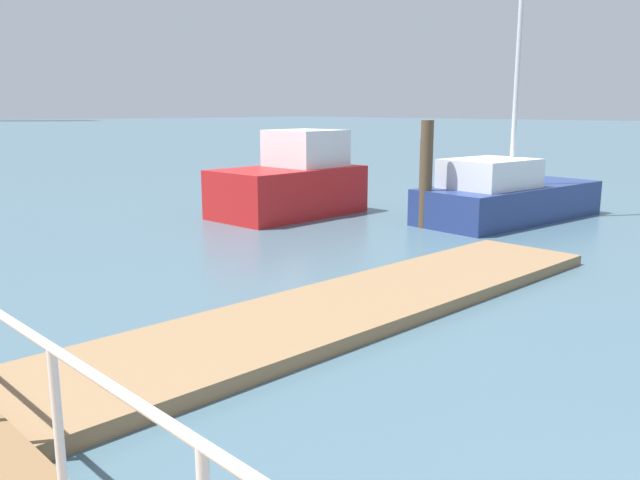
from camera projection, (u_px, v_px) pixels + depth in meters
The scene contains 5 objects.
floating_dock at pixel (344, 308), 9.04m from camera, with size 10.50×2.00×0.18m, color #93704C.
dock_piling_1 at pixel (425, 179), 16.89m from camera, with size 0.28×0.28×2.06m, color #473826.
dock_piling_2 at pixel (426, 175), 15.41m from camera, with size 0.30×0.30×2.56m, color brown.
moored_boat_0 at pixel (292, 183), 17.37m from camera, with size 4.12×2.36×2.26m.
moored_boat_1 at pixel (506, 195), 16.57m from camera, with size 5.56×2.52×9.39m.
Camera 1 is at (-4.52, 1.40, 2.83)m, focal length 36.37 mm.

